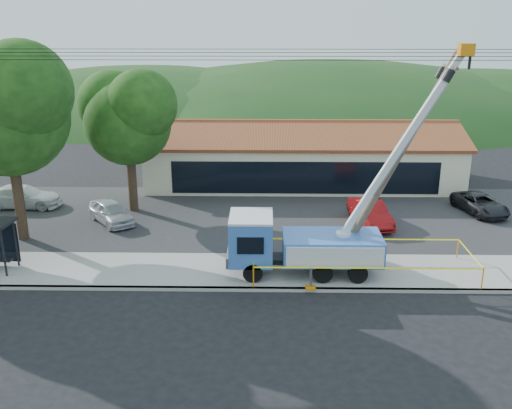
{
  "coord_description": "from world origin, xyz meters",
  "views": [
    {
      "loc": [
        1.32,
        -21.05,
        11.76
      ],
      "look_at": [
        0.87,
        5.0,
        3.14
      ],
      "focal_mm": 40.0,
      "sensor_mm": 36.0,
      "label": 1
    }
  ],
  "objects_px": {
    "leaning_pole": "(399,155)",
    "car_white": "(25,208)",
    "car_red": "(369,226)",
    "car_silver": "(112,224)",
    "utility_truck": "(301,241)",
    "car_dark": "(479,214)"
  },
  "relations": [
    {
      "from": "leaning_pole",
      "to": "car_white",
      "type": "relative_size",
      "value": 2.17
    },
    {
      "from": "car_silver",
      "to": "car_red",
      "type": "relative_size",
      "value": 0.91
    },
    {
      "from": "leaning_pole",
      "to": "car_dark",
      "type": "distance_m",
      "value": 12.66
    },
    {
      "from": "car_red",
      "to": "car_dark",
      "type": "height_order",
      "value": "car_red"
    },
    {
      "from": "utility_truck",
      "to": "leaning_pole",
      "type": "xyz_separation_m",
      "value": [
        4.38,
        0.48,
        4.06
      ]
    },
    {
      "from": "leaning_pole",
      "to": "car_white",
      "type": "distance_m",
      "value": 24.18
    },
    {
      "from": "leaning_pole",
      "to": "car_red",
      "type": "bearing_deg",
      "value": 89.17
    },
    {
      "from": "car_silver",
      "to": "car_white",
      "type": "height_order",
      "value": "car_white"
    },
    {
      "from": "leaning_pole",
      "to": "car_white",
      "type": "xyz_separation_m",
      "value": [
        -21.6,
        9.2,
        -5.81
      ]
    },
    {
      "from": "utility_truck",
      "to": "car_white",
      "type": "bearing_deg",
      "value": 150.66
    },
    {
      "from": "utility_truck",
      "to": "car_red",
      "type": "xyz_separation_m",
      "value": [
        4.47,
        6.84,
        -1.75
      ]
    },
    {
      "from": "car_white",
      "to": "car_dark",
      "type": "bearing_deg",
      "value": -90.63
    },
    {
      "from": "car_white",
      "to": "car_dark",
      "type": "distance_m",
      "value": 28.9
    },
    {
      "from": "car_red",
      "to": "car_dark",
      "type": "bearing_deg",
      "value": 6.74
    },
    {
      "from": "utility_truck",
      "to": "leaning_pole",
      "type": "bearing_deg",
      "value": 6.27
    },
    {
      "from": "car_dark",
      "to": "car_white",
      "type": "bearing_deg",
      "value": 164.04
    },
    {
      "from": "car_silver",
      "to": "car_dark",
      "type": "relative_size",
      "value": 0.92
    },
    {
      "from": "utility_truck",
      "to": "leaning_pole",
      "type": "distance_m",
      "value": 5.99
    },
    {
      "from": "car_white",
      "to": "car_dark",
      "type": "height_order",
      "value": "car_white"
    },
    {
      "from": "utility_truck",
      "to": "car_dark",
      "type": "xyz_separation_m",
      "value": [
        11.67,
        9.04,
        -1.75
      ]
    },
    {
      "from": "utility_truck",
      "to": "car_silver",
      "type": "relative_size",
      "value": 2.7
    },
    {
      "from": "car_dark",
      "to": "leaning_pole",
      "type": "bearing_deg",
      "value": -145.15
    }
  ]
}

